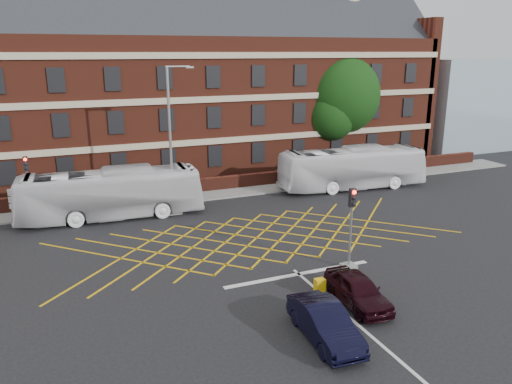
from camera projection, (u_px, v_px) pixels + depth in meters
name	position (u px, v px, depth m)	size (l,w,h in m)	color
ground	(270.00, 250.00, 28.22)	(120.00, 120.00, 0.00)	black
victorian_building	(175.00, 85.00, 45.71)	(51.00, 12.17, 20.40)	#5E2518
boundary_wall	(203.00, 185.00, 39.61)	(56.00, 0.50, 1.10)	#511F15
far_pavement	(207.00, 194.00, 38.86)	(60.00, 3.00, 0.12)	slate
glass_block	(462.00, 103.00, 58.12)	(14.00, 10.00, 10.00)	#99B2BF
box_junction_hatching	(257.00, 238.00, 30.00)	(11.50, 0.12, 0.02)	#CC990C
stop_line	(299.00, 274.00, 25.11)	(8.00, 0.30, 0.02)	silver
centre_line	(376.00, 341.00, 19.34)	(0.15, 14.00, 0.02)	silver
bus_left	(111.00, 194.00, 33.20)	(2.81, 12.03, 3.35)	silver
bus_right	(352.00, 168.00, 40.41)	(2.85, 12.16, 3.39)	white
car_navy	(325.00, 323.00, 19.27)	(1.49, 4.27, 1.41)	black
car_maroon	(358.00, 290.00, 21.98)	(1.63, 4.06, 1.38)	black
deciduous_tree	(339.00, 101.00, 47.73)	(7.81, 7.65, 10.61)	black
traffic_light_near	(350.00, 236.00, 25.35)	(0.70, 0.70, 4.27)	slate
traffic_light_far	(30.00, 194.00, 32.81)	(0.70, 0.70, 4.27)	slate
street_lamp	(172.00, 164.00, 33.68)	(2.25, 1.00, 9.93)	slate
direction_signs	(18.00, 199.00, 32.99)	(1.10, 0.16, 2.20)	gray
utility_cabinet	(320.00, 287.00, 22.82)	(0.46, 0.36, 0.83)	#E4B00D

